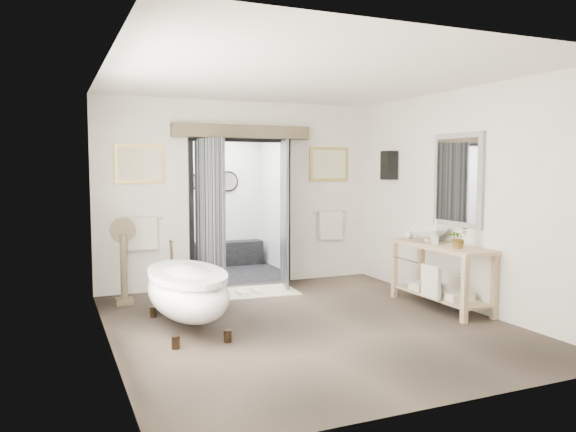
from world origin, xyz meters
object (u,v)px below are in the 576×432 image
Objects in this scene: rug at (256,292)px; basin at (428,234)px; clawfoot_tub at (187,290)px; vanity at (440,270)px.

basin is at bearing -37.37° from rug.
rug is 2.66m from basin.
clawfoot_tub is at bearing -132.85° from rug.
vanity is 1.33× the size of rug.
clawfoot_tub is 3.39m from basin.
rug is (1.38, 1.49, -0.45)m from clawfoot_tub.
basin is at bearing 81.97° from vanity.
rug is at bearing 120.00° from basin.
rug is at bearing 136.41° from vanity.
basin is at bearing -0.38° from clawfoot_tub.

